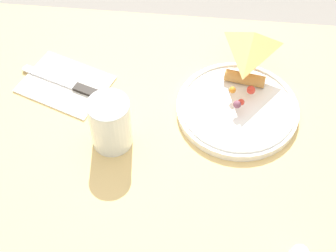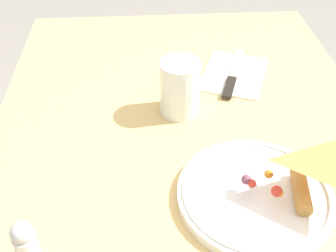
{
  "view_description": "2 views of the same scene",
  "coord_description": "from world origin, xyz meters",
  "views": [
    {
      "loc": [
        -0.09,
        0.57,
        1.55
      ],
      "look_at": [
        -0.04,
        -0.01,
        0.8
      ],
      "focal_mm": 55.0,
      "sensor_mm": 36.0,
      "label": 1
    },
    {
      "loc": [
        -0.58,
        0.08,
        1.26
      ],
      "look_at": [
        -0.02,
        0.04,
        0.8
      ],
      "focal_mm": 45.0,
      "sensor_mm": 36.0,
      "label": 2
    }
  ],
  "objects": [
    {
      "name": "butter_knife",
      "position": [
        0.18,
        -0.12,
        0.77
      ],
      "size": [
        0.2,
        0.09,
        0.01
      ],
      "rotation": [
        0.0,
        0.0,
        -0.34
      ],
      "color": "black",
      "rests_on": "napkin_folded"
    },
    {
      "name": "milk_glass",
      "position": [
        0.07,
        0.01,
        0.81
      ],
      "size": [
        0.08,
        0.08,
        0.11
      ],
      "color": "white",
      "rests_on": "dining_table"
    },
    {
      "name": "dining_table",
      "position": [
        0.0,
        0.0,
        0.63
      ],
      "size": [
        1.0,
        0.72,
        0.76
      ],
      "color": "#DBB770",
      "rests_on": "ground_plane"
    },
    {
      "name": "napkin_folded",
      "position": [
        0.19,
        -0.12,
        0.76
      ],
      "size": [
        0.2,
        0.18,
        0.0
      ],
      "rotation": [
        0.0,
        0.0,
        -0.36
      ],
      "color": "white",
      "rests_on": "dining_table"
    },
    {
      "name": "plate_pizza",
      "position": [
        -0.16,
        -0.09,
        0.77
      ],
      "size": [
        0.24,
        0.24,
        0.05
      ],
      "color": "white",
      "rests_on": "dining_table"
    }
  ]
}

